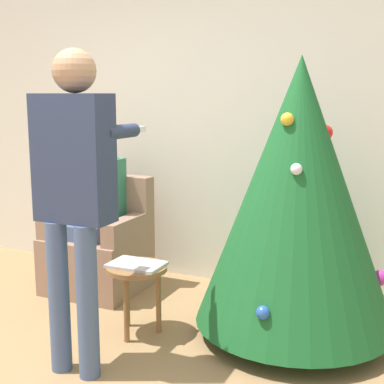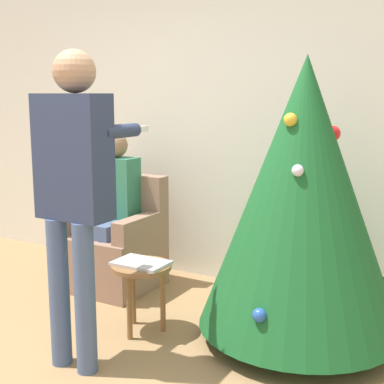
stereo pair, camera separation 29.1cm
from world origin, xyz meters
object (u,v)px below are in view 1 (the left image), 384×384
armchair (99,249)px  person_seated (96,205)px  person_standing (75,181)px  side_stool (137,277)px  christmas_tree (297,193)px

armchair → person_seated: size_ratio=0.72×
person_standing → armchair: bearing=119.2°
armchair → person_standing: 1.55m
person_standing → side_stool: size_ratio=3.88×
person_seated → armchair: bearing=90.0°
person_seated → person_standing: 1.38m
armchair → person_seated: bearing=-90.0°
armchair → person_seated: person_seated is taller
christmas_tree → person_standing: 1.40m
armchair → person_seated: 0.37m
christmas_tree → side_stool: (-0.96, -0.40, -0.57)m
person_seated → person_standing: size_ratio=0.70×
person_standing → side_stool: person_standing is taller
person_seated → side_stool: bearing=-40.0°
armchair → side_stool: bearing=-41.0°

